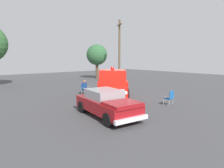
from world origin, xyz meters
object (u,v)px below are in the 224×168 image
at_px(vintage_fire_truck, 112,84).
at_px(lawn_chair_by_car, 170,97).
at_px(oak_tree_right, 97,55).
at_px(lawn_chair_near_truck, 84,88).
at_px(spectator_seated, 85,87).
at_px(lawn_chair_spare, 85,87).
at_px(classic_hot_rod, 107,103).
at_px(utility_pole, 119,51).

xyz_separation_m(vintage_fire_truck, lawn_chair_by_car, (4.29, 1.54, -0.61)).
relative_size(vintage_fire_truck, oak_tree_right, 1.13).
distance_m(lawn_chair_near_truck, spectator_seated, 0.17).
relative_size(lawn_chair_near_truck, spectator_seated, 0.79).
height_order(lawn_chair_near_truck, lawn_chair_spare, same).
distance_m(lawn_chair_by_car, lawn_chair_spare, 7.78).
xyz_separation_m(classic_hot_rod, lawn_chair_spare, (-6.72, 2.72, -0.16)).
height_order(oak_tree_right, utility_pole, utility_pole).
bearing_deg(lawn_chair_near_truck, oak_tree_right, 139.83).
xyz_separation_m(classic_hot_rod, oak_tree_right, (-16.50, 11.04, 2.93)).
distance_m(lawn_chair_near_truck, utility_pole, 9.62).
bearing_deg(vintage_fire_truck, lawn_chair_near_truck, -161.79).
xyz_separation_m(vintage_fire_truck, utility_pole, (-6.93, 6.99, 2.93)).
bearing_deg(utility_pole, lawn_chair_spare, -63.69).
relative_size(vintage_fire_truck, lawn_chair_by_car, 5.89).
height_order(lawn_chair_by_car, lawn_chair_spare, same).
distance_m(oak_tree_right, utility_pole, 6.11).
height_order(classic_hot_rod, lawn_chair_near_truck, classic_hot_rod).
bearing_deg(classic_hot_rod, spectator_seated, 158.42).
relative_size(vintage_fire_truck, spectator_seated, 4.66).
bearing_deg(spectator_seated, vintage_fire_truck, 18.37).
bearing_deg(spectator_seated, lawn_chair_near_truck, -165.23).
bearing_deg(oak_tree_right, classic_hot_rod, -33.79).
distance_m(classic_hot_rod, lawn_chair_near_truck, 6.69).
height_order(lawn_chair_by_car, oak_tree_right, oak_tree_right).
bearing_deg(lawn_chair_spare, utility_pole, 116.31).
relative_size(spectator_seated, utility_pole, 0.16).
bearing_deg(vintage_fire_truck, utility_pole, 134.76).
distance_m(vintage_fire_truck, classic_hot_rod, 4.84).
bearing_deg(vintage_fire_truck, spectator_seated, -161.63).
distance_m(spectator_seated, oak_tree_right, 13.82).
bearing_deg(lawn_chair_by_car, spectator_seated, -160.75).
relative_size(lawn_chair_near_truck, lawn_chair_by_car, 1.00).
distance_m(vintage_fire_truck, lawn_chair_spare, 3.30).
height_order(lawn_chair_by_car, utility_pole, utility_pole).
bearing_deg(classic_hot_rod, utility_pole, 135.50).
bearing_deg(lawn_chair_by_car, classic_hot_rod, -99.00).
xyz_separation_m(lawn_chair_by_car, utility_pole, (-11.22, 5.45, 3.53)).
relative_size(oak_tree_right, utility_pole, 0.67).
distance_m(lawn_chair_near_truck, lawn_chair_by_car, 7.42).
bearing_deg(spectator_seated, lawn_chair_by_car, 19.25).
bearing_deg(vintage_fire_truck, lawn_chair_spare, -169.94).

